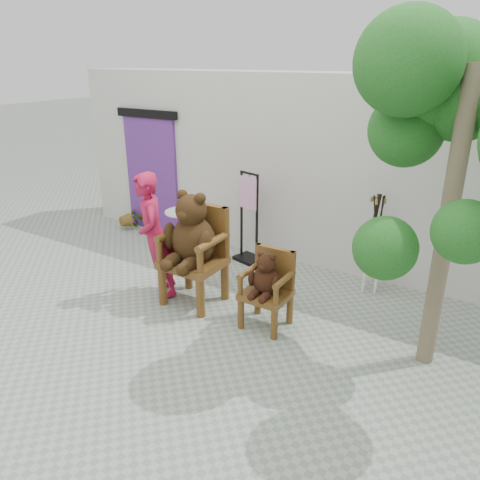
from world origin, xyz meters
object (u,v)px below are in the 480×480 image
(person, at_px, (156,236))
(tree, at_px, (449,103))
(cafe_table, at_px, (183,225))
(chair_small, at_px, (267,282))
(stool_bucket, at_px, (373,250))
(chair_big, at_px, (193,240))
(display_stand, at_px, (249,228))

(person, height_order, tree, tree)
(person, height_order, cafe_table, person)
(chair_small, xyz_separation_m, stool_bucket, (0.84, 1.63, 0.04))
(chair_small, bearing_deg, chair_big, 178.76)
(chair_small, height_order, tree, tree)
(display_stand, bearing_deg, stool_bucket, 15.20)
(chair_small, bearing_deg, cafe_table, 149.65)
(display_stand, xyz_separation_m, tree, (2.94, -1.19, 2.21))
(cafe_table, distance_m, tree, 4.93)
(chair_big, height_order, chair_small, chair_big)
(display_stand, bearing_deg, chair_big, -72.39)
(stool_bucket, bearing_deg, chair_big, -141.21)
(chair_small, relative_size, cafe_table, 1.44)
(chair_small, height_order, display_stand, display_stand)
(cafe_table, height_order, tree, tree)
(person, height_order, display_stand, person)
(person, relative_size, tree, 0.49)
(chair_small, height_order, person, person)
(tree, bearing_deg, chair_big, -172.04)
(chair_big, xyz_separation_m, person, (-0.57, -0.11, -0.02))
(cafe_table, relative_size, stool_bucket, 0.48)
(display_stand, height_order, tree, tree)
(tree, bearing_deg, chair_small, -166.02)
(chair_small, distance_m, person, 1.75)
(display_stand, height_order, stool_bucket, display_stand)
(chair_big, xyz_separation_m, tree, (2.87, 0.40, 1.88))
(cafe_table, relative_size, display_stand, 0.47)
(person, bearing_deg, stool_bucket, 78.99)
(chair_big, bearing_deg, chair_small, -1.24)
(chair_small, bearing_deg, display_stand, 127.27)
(person, bearing_deg, chair_small, 48.10)
(chair_big, relative_size, tree, 0.44)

